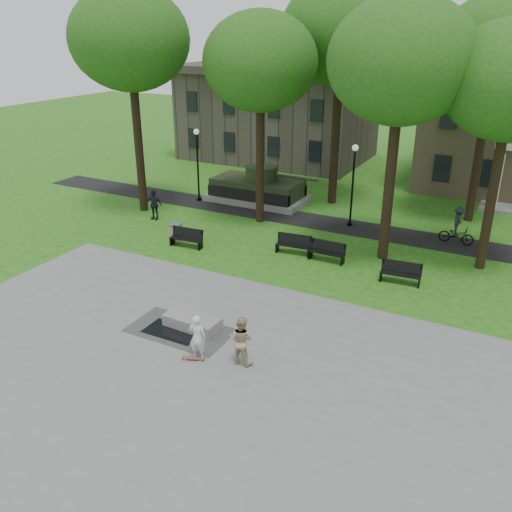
{
  "coord_description": "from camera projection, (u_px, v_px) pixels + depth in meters",
  "views": [
    {
      "loc": [
        9.56,
        -16.65,
        10.8
      ],
      "look_at": [
        -0.69,
        2.8,
        1.4
      ],
      "focal_mm": 38.0,
      "sensor_mm": 36.0,
      "label": 1
    }
  ],
  "objects": [
    {
      "name": "park_bench_3",
      "position": [
        401.0,
        272.0,
        24.43
      ],
      "size": [
        1.83,
        0.67,
        1.0
      ],
      "rotation": [
        0.0,
        0.0,
        0.09
      ],
      "color": "black",
      "rests_on": "ground"
    },
    {
      "name": "plaza",
      "position": [
        164.0,
        381.0,
        17.81
      ],
      "size": [
        22.0,
        16.0,
        0.02
      ],
      "primitive_type": "cube",
      "color": "gray",
      "rests_on": "ground"
    },
    {
      "name": "tree_5",
      "position": [
        496.0,
        48.0,
        28.71
      ],
      "size": [
        6.4,
        6.4,
        12.44
      ],
      "color": "black",
      "rests_on": "ground"
    },
    {
      "name": "park_bench_1",
      "position": [
        294.0,
        244.0,
        27.6
      ],
      "size": [
        1.84,
        0.72,
        1.0
      ],
      "rotation": [
        0.0,
        0.0,
        0.11
      ],
      "color": "black",
      "rests_on": "ground"
    },
    {
      "name": "tree_0",
      "position": [
        130.0,
        40.0,
        30.41
      ],
      "size": [
        6.8,
        6.8,
        12.97
      ],
      "color": "black",
      "rests_on": "ground"
    },
    {
      "name": "cyclist",
      "position": [
        457.0,
        229.0,
        28.75
      ],
      "size": [
        1.84,
        1.05,
        2.04
      ],
      "rotation": [
        0.0,
        0.0,
        1.53
      ],
      "color": "black",
      "rests_on": "ground"
    },
    {
      "name": "park_bench_0",
      "position": [
        187.0,
        237.0,
        28.45
      ],
      "size": [
        1.83,
        0.65,
        1.0
      ],
      "rotation": [
        0.0,
        0.0,
        0.07
      ],
      "color": "black",
      "rests_on": "ground"
    },
    {
      "name": "trash_bin",
      "position": [
        176.0,
        232.0,
        29.31
      ],
      "size": [
        0.86,
        0.86,
        0.96
      ],
      "rotation": [
        0.0,
        0.0,
        0.39
      ],
      "color": "#A89D8B",
      "rests_on": "ground"
    },
    {
      "name": "footpath",
      "position": [
        340.0,
        225.0,
        31.64
      ],
      "size": [
        44.0,
        2.6,
        0.01
      ],
      "primitive_type": "cube",
      "color": "black",
      "rests_on": "ground"
    },
    {
      "name": "tree_1",
      "position": [
        260.0,
        63.0,
        28.83
      ],
      "size": [
        6.2,
        6.2,
        11.63
      ],
      "color": "black",
      "rests_on": "ground"
    },
    {
      "name": "puddle",
      "position": [
        173.0,
        332.0,
        20.66
      ],
      "size": [
        2.2,
        1.2,
        0.0
      ],
      "primitive_type": "cube",
      "color": "black",
      "rests_on": "plaza"
    },
    {
      "name": "building_left",
      "position": [
        278.0,
        115.0,
        46.74
      ],
      "size": [
        15.0,
        10.0,
        7.2
      ],
      "primitive_type": "cube",
      "color": "#4C443D",
      "rests_on": "ground"
    },
    {
      "name": "pedestrian_walker",
      "position": [
        154.0,
        205.0,
        32.33
      ],
      "size": [
        1.11,
        0.57,
        1.82
      ],
      "primitive_type": "imported",
      "rotation": [
        0.0,
        0.0,
        0.13
      ],
      "color": "black",
      "rests_on": "ground"
    },
    {
      "name": "concrete_block",
      "position": [
        192.0,
        322.0,
        20.9
      ],
      "size": [
        2.25,
        1.1,
        0.45
      ],
      "primitive_type": "cube",
      "rotation": [
        0.0,
        0.0,
        -0.05
      ],
      "color": "gray",
      "rests_on": "plaza"
    },
    {
      "name": "tree_2",
      "position": [
        402.0,
        62.0,
        23.63
      ],
      "size": [
        6.6,
        6.6,
        12.16
      ],
      "color": "black",
      "rests_on": "ground"
    },
    {
      "name": "tree_4",
      "position": [
        341.0,
        32.0,
        31.67
      ],
      "size": [
        7.2,
        7.2,
        13.5
      ],
      "color": "black",
      "rests_on": "ground"
    },
    {
      "name": "tree_3",
      "position": [
        512.0,
        82.0,
        22.8
      ],
      "size": [
        6.0,
        6.0,
        11.19
      ],
      "color": "black",
      "rests_on": "ground"
    },
    {
      "name": "friend_watching",
      "position": [
        241.0,
        340.0,
        18.43
      ],
      "size": [
        0.88,
        0.69,
        1.78
      ],
      "primitive_type": "imported",
      "rotation": [
        0.0,
        0.0,
        3.13
      ],
      "color": "tan",
      "rests_on": "plaza"
    },
    {
      "name": "ground",
      "position": [
        239.0,
        315.0,
        21.88
      ],
      "size": [
        120.0,
        120.0,
        0.0
      ],
      "primitive_type": "plane",
      "color": "#1B5E16",
      "rests_on": "ground"
    },
    {
      "name": "park_bench_2",
      "position": [
        327.0,
        251.0,
        26.72
      ],
      "size": [
        1.8,
        0.54,
        1.0
      ],
      "rotation": [
        0.0,
        0.0,
        -0.01
      ],
      "color": "black",
      "rests_on": "ground"
    },
    {
      "name": "skateboard",
      "position": [
        193.0,
        359.0,
        18.93
      ],
      "size": [
        0.8,
        0.49,
        0.07
      ],
      "primitive_type": "cube",
      "rotation": [
        0.0,
        0.0,
        0.4
      ],
      "color": "brown",
      "rests_on": "plaza"
    },
    {
      "name": "skateboarder",
      "position": [
        198.0,
        337.0,
        18.71
      ],
      "size": [
        0.69,
        0.53,
        1.69
      ],
      "primitive_type": "imported",
      "rotation": [
        0.0,
        0.0,
        3.36
      ],
      "color": "silver",
      "rests_on": "plaza"
    },
    {
      "name": "lamp_left",
      "position": [
        197.0,
        159.0,
        35.08
      ],
      "size": [
        0.36,
        0.36,
        4.73
      ],
      "color": "black",
      "rests_on": "ground"
    },
    {
      "name": "tank_monument",
      "position": [
        258.0,
        189.0,
        35.7
      ],
      "size": [
        7.45,
        3.4,
        2.4
      ],
      "color": "gray",
      "rests_on": "ground"
    },
    {
      "name": "lamp_mid",
      "position": [
        353.0,
        179.0,
        30.58
      ],
      "size": [
        0.36,
        0.36,
        4.73
      ],
      "color": "black",
      "rests_on": "ground"
    }
  ]
}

